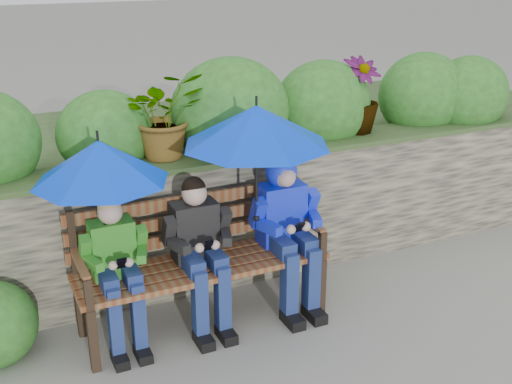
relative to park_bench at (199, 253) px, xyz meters
name	(u,v)px	position (x,y,z in m)	size (l,w,h in m)	color
ground	(262,322)	(0.37, -0.23, -0.52)	(60.00, 60.00, 0.00)	gray
garden_backdrop	(186,175)	(0.38, 1.38, 0.07)	(8.00, 2.88, 1.75)	#363430
park_bench	(199,253)	(0.00, 0.00, 0.00)	(1.72, 0.50, 0.91)	black
boy_left	(117,264)	(-0.58, -0.07, 0.07)	(0.42, 0.49, 1.02)	#277E1D
boy_middle	(200,246)	(-0.02, -0.07, 0.09)	(0.46, 0.53, 1.07)	black
boy_right	(287,220)	(0.64, -0.07, 0.15)	(0.49, 0.60, 1.12)	#031CD1
umbrella_left	(100,161)	(-0.62, -0.02, 0.75)	(0.85, 0.85, 0.77)	#0033E5
umbrella_right	(256,126)	(0.40, -0.07, 0.87)	(1.00, 1.00, 0.87)	#0033E5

